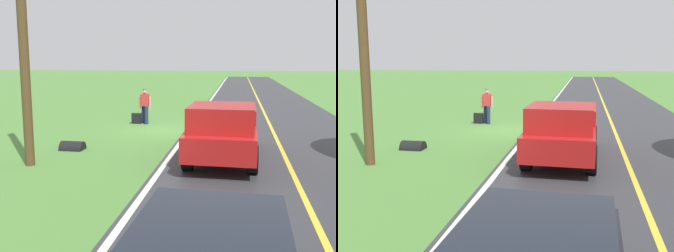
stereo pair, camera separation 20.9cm
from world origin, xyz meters
The scene contains 9 objects.
ground_plane centered at (0.00, 0.00, 0.00)m, with size 200.00×200.00×0.00m, color #4C7F38.
road_surface centered at (-4.69, 0.00, 0.00)m, with size 7.71×120.00×0.00m, color #333338.
lane_edge_line centered at (-1.01, 0.00, 0.01)m, with size 0.16×117.60×0.00m, color silver.
lane_centre_line centered at (-4.69, 0.00, 0.01)m, with size 0.14×117.60×0.00m, color gold.
hitchhiker_walking centered at (1.36, -1.67, 0.98)m, with size 0.62×0.52×1.75m.
suitcase_carried centered at (1.78, -1.60, 0.26)m, with size 0.20×0.46×0.52m, color black.
pickup_truck_passing centered at (-2.71, 4.98, 0.97)m, with size 2.19×5.44×1.82m.
utility_pole_roadside centered at (2.93, 6.66, 4.42)m, with size 0.28×0.28×8.85m, color brown.
drainage_culvert centered at (2.53, 4.46, 0.00)m, with size 0.60×0.60×0.80m, color black.
Camera 1 is at (-3.14, 17.38, 3.10)m, focal length 42.83 mm.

